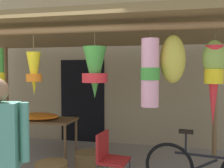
{
  "coord_description": "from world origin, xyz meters",
  "views": [
    {
      "loc": [
        1.79,
        -3.57,
        1.75
      ],
      "look_at": [
        0.76,
        1.12,
        1.49
      ],
      "focal_mm": 41.34,
      "sensor_mm": 36.0,
      "label": 1
    }
  ],
  "objects": [
    {
      "name": "folding_chair",
      "position": [
        0.95,
        0.03,
        0.5
      ],
      "size": [
        0.46,
        0.46,
        0.84
      ],
      "color": "#AD1E1E",
      "rests_on": "ground_plane"
    },
    {
      "name": "display_table",
      "position": [
        -0.7,
        1.13,
        0.69
      ],
      "size": [
        1.35,
        0.69,
        0.78
      ],
      "color": "brown",
      "rests_on": "ground_plane"
    },
    {
      "name": "wicker_basket_spare",
      "position": [
        0.36,
        0.86,
        0.13
      ],
      "size": [
        0.48,
        0.48,
        0.25
      ],
      "primitive_type": "cylinder",
      "color": "brown",
      "rests_on": "ground_plane"
    },
    {
      "name": "flower_heap_on_table",
      "position": [
        -0.73,
        1.05,
        0.84
      ],
      "size": [
        0.83,
        0.58,
        0.12
      ],
      "color": "orange",
      "rests_on": "display_table"
    },
    {
      "name": "shop_facade",
      "position": [
        -0.0,
        2.53,
        2.08
      ],
      "size": [
        10.34,
        0.29,
        4.16
      ],
      "color": "#9E8966",
      "rests_on": "ground_plane"
    },
    {
      "name": "market_stall_canopy",
      "position": [
        0.42,
        0.63,
        2.23
      ],
      "size": [
        5.17,
        2.54,
        2.57
      ],
      "color": "brown",
      "rests_on": "ground_plane"
    }
  ]
}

